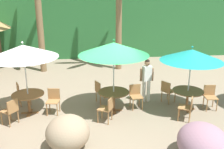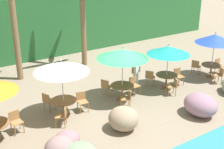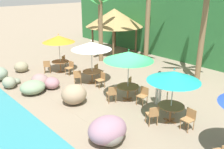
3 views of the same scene
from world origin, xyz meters
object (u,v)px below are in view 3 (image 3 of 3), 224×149
Objects in this scene: chair_orange_inland at (65,61)px; chair_green_left at (112,93)px; dining_table_orange at (60,63)px; umbrella_orange at (59,39)px; chair_teal_left at (153,114)px; palm_tree_third at (205,15)px; chair_white_seaward at (101,79)px; dining_table_green at (128,88)px; umbrella_green at (129,56)px; chair_teal_seaward at (189,118)px; palm_tree_second at (149,3)px; palapa_hut at (114,18)px; dining_table_white at (92,73)px; chair_green_seaward at (143,94)px; chair_teal_inland at (169,101)px; palm_tree_nearest at (101,18)px; waiter_in_white at (159,86)px; chair_orange_left at (47,66)px; chair_white_inland at (98,70)px; chair_orange_seaward at (70,67)px; dining_table_teal at (171,108)px; chair_white_left at (78,76)px; umbrella_white at (91,46)px; chair_green_inland at (132,84)px; umbrella_teal at (174,76)px.

chair_green_left is (6.13, -1.24, 0.00)m from chair_orange_inland.
umbrella_orange is at bearing 0.00° from dining_table_orange.
palm_tree_third is (-1.52, 6.17, 3.33)m from chair_teal_left.
chair_white_seaward is 2.12m from dining_table_green.
chair_teal_seaward is (3.51, -0.14, -1.77)m from umbrella_green.
palm_tree_third reaches higher than chair_orange_inland.
palm_tree_second is 1.35× the size of palapa_hut.
dining_table_white is 6.26m from palm_tree_second.
chair_green_seaward is 0.19× the size of palapa_hut.
palapa_hut is at bearing 102.68° from dining_table_orange.
umbrella_green is 3.00× the size of chair_teal_inland.
palm_tree_nearest is 0.85× the size of palm_tree_third.
waiter_in_white is (-1.02, 1.66, 0.47)m from chair_teal_left.
waiter_in_white reaches higher than chair_orange_left.
palapa_hut is (-3.88, 4.96, 2.39)m from chair_white_inland.
dining_table_orange is 0.86m from chair_orange_seaward.
chair_orange_seaward is 0.79× the size of dining_table_teal.
chair_white_left and chair_teal_seaward have the same top height.
palm_tree_nearest is at bearing 160.51° from chair_teal_inland.
chair_green_seaward reaches higher than dining_table_green.
chair_orange_left is at bearing -174.62° from dining_table_teal.
palm_tree_third is at bearing 105.17° from chair_teal_inland.
chair_white_seaward is 6.79m from palm_tree_third.
palm_tree_third is (3.80, 5.11, 1.61)m from umbrella_white.
chair_green_left is at bearing -84.61° from chair_green_inland.
palm_tree_second is at bearing 137.73° from dining_table_teal.
umbrella_white is (3.32, 1.10, 1.73)m from chair_orange_left.
chair_green_inland is at bearing 120.27° from umbrella_green.
chair_white_left is 1.00× the size of chair_green_seaward.
palm_tree_nearest is 7.23m from palm_tree_third.
chair_white_inland and chair_green_left have the same top height.
umbrella_green is at bearing -1.91° from chair_white_seaward.
chair_teal_inland is (4.22, 0.43, 0.00)m from chair_white_seaward.
waiter_in_white is at bearing -44.48° from palm_tree_second.
umbrella_teal reaches higher than waiter_in_white.
umbrella_orange is at bearing -86.25° from palm_tree_nearest.
umbrella_orange is 8.70m from dining_table_teal.
umbrella_teal is 2.14× the size of dining_table_teal.
dining_table_green is 0.47× the size of umbrella_teal.
chair_orange_inland is at bearing 127.34° from umbrella_orange.
chair_white_inland is 4.26m from chair_green_seaward.
chair_green_seaward is (0.83, 0.20, -0.10)m from dining_table_green.
chair_green_inland is (5.98, 0.30, 0.00)m from chair_orange_inland.
chair_teal_seaward is at bearing 0.64° from umbrella_orange.
palapa_hut reaches higher than chair_green_inland.
palm_tree_second is (0.14, 5.84, 3.74)m from chair_white_left.
chair_white_left is (-0.39, -0.76, -0.10)m from dining_table_white.
chair_teal_inland is at bearing 4.58° from dining_table_white.
waiter_in_white is (-1.31, 0.86, 0.37)m from dining_table_teal.
chair_green_left is at bearing -170.03° from chair_teal_seaward.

